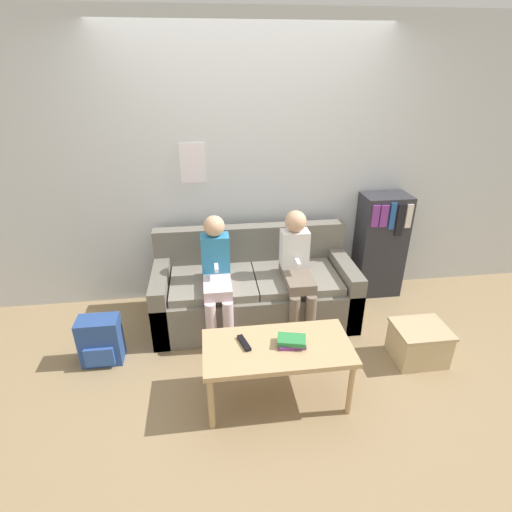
# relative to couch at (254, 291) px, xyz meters

# --- Properties ---
(ground_plane) EXTENTS (10.00, 10.00, 0.00)m
(ground_plane) POSITION_rel_couch_xyz_m (0.00, -0.52, -0.28)
(ground_plane) COLOR #937A56
(wall_back) EXTENTS (8.00, 0.07, 2.60)m
(wall_back) POSITION_rel_couch_xyz_m (-0.00, 0.49, 1.02)
(wall_back) COLOR silver
(wall_back) RESTS_ON ground_plane
(couch) EXTENTS (1.81, 0.80, 0.81)m
(couch) POSITION_rel_couch_xyz_m (0.00, 0.00, 0.00)
(couch) COLOR #6B665B
(couch) RESTS_ON ground_plane
(coffee_table) EXTENTS (1.02, 0.51, 0.45)m
(coffee_table) POSITION_rel_couch_xyz_m (0.03, -1.04, 0.13)
(coffee_table) COLOR tan
(coffee_table) RESTS_ON ground_plane
(person_left) EXTENTS (0.24, 0.55, 1.05)m
(person_left) POSITION_rel_couch_xyz_m (-0.34, -0.19, 0.32)
(person_left) COLOR silver
(person_left) RESTS_ON ground_plane
(person_right) EXTENTS (0.24, 0.55, 1.07)m
(person_right) POSITION_rel_couch_xyz_m (0.35, -0.19, 0.33)
(person_right) COLOR #756656
(person_right) RESTS_ON ground_plane
(tv_remote) EXTENTS (0.09, 0.17, 0.02)m
(tv_remote) POSITION_rel_couch_xyz_m (-0.19, -0.99, 0.19)
(tv_remote) COLOR black
(tv_remote) RESTS_ON coffee_table
(book_stack) EXTENTS (0.22, 0.17, 0.06)m
(book_stack) POSITION_rel_couch_xyz_m (0.13, -1.04, 0.21)
(book_stack) COLOR #7A3389
(book_stack) RESTS_ON coffee_table
(bookshelf) EXTENTS (0.45, 0.32, 1.05)m
(bookshelf) POSITION_rel_couch_xyz_m (1.32, 0.29, 0.26)
(bookshelf) COLOR #2D2D33
(bookshelf) RESTS_ON ground_plane
(storage_box) EXTENTS (0.42, 0.36, 0.30)m
(storage_box) POSITION_rel_couch_xyz_m (1.24, -0.78, -0.12)
(storage_box) COLOR #CCB284
(storage_box) RESTS_ON ground_plane
(backpack) EXTENTS (0.32, 0.23, 0.40)m
(backpack) POSITION_rel_couch_xyz_m (-1.29, -0.48, -0.08)
(backpack) COLOR #284789
(backpack) RESTS_ON ground_plane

